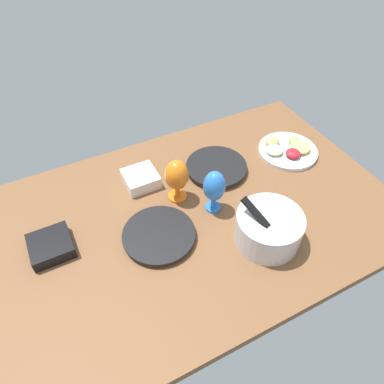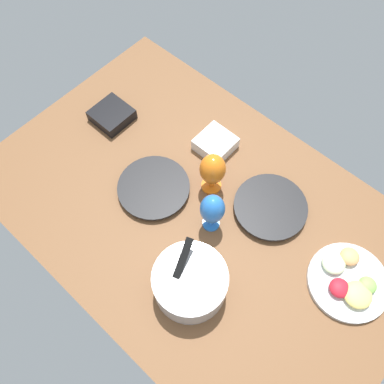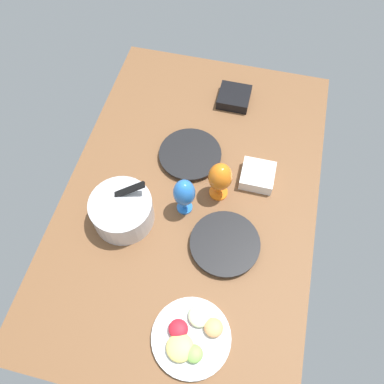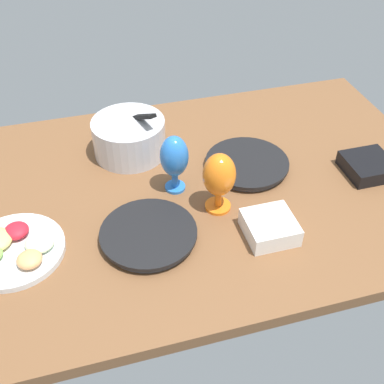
# 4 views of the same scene
# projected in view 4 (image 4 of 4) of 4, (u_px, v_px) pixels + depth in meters

# --- Properties ---
(ground_plane) EXTENTS (1.60, 1.04, 0.04)m
(ground_plane) POSITION_uv_depth(u_px,v_px,m) (198.00, 191.00, 1.52)
(ground_plane) COLOR brown
(dinner_plate_left) EXTENTS (0.27, 0.27, 0.03)m
(dinner_plate_left) POSITION_uv_depth(u_px,v_px,m) (149.00, 235.00, 1.33)
(dinner_plate_left) COLOR #4C4C51
(dinner_plate_left) RESTS_ON ground_plane
(dinner_plate_right) EXTENTS (0.27, 0.27, 0.03)m
(dinner_plate_right) POSITION_uv_depth(u_px,v_px,m) (247.00, 164.00, 1.57)
(dinner_plate_right) COLOR #4C4C51
(dinner_plate_right) RESTS_ON ground_plane
(mixing_bowl) EXTENTS (0.24, 0.24, 0.19)m
(mixing_bowl) POSITION_uv_depth(u_px,v_px,m) (129.00, 136.00, 1.60)
(mixing_bowl) COLOR silver
(mixing_bowl) RESTS_ON ground_plane
(fruit_platter) EXTENTS (0.27, 0.27, 0.05)m
(fruit_platter) POSITION_uv_depth(u_px,v_px,m) (13.00, 248.00, 1.29)
(fruit_platter) COLOR silver
(fruit_platter) RESTS_ON ground_plane
(hurricane_glass_orange) EXTENTS (0.10, 0.10, 0.19)m
(hurricane_glass_orange) POSITION_uv_depth(u_px,v_px,m) (219.00, 177.00, 1.36)
(hurricane_glass_orange) COLOR orange
(hurricane_glass_orange) RESTS_ON ground_plane
(hurricane_glass_blue) EXTENTS (0.09, 0.09, 0.19)m
(hurricane_glass_blue) POSITION_uv_depth(u_px,v_px,m) (174.00, 158.00, 1.42)
(hurricane_glass_blue) COLOR blue
(hurricane_glass_blue) RESTS_ON ground_plane
(square_bowl_white) EXTENTS (0.14, 0.14, 0.05)m
(square_bowl_white) POSITION_uv_depth(u_px,v_px,m) (270.00, 226.00, 1.33)
(square_bowl_white) COLOR white
(square_bowl_white) RESTS_ON ground_plane
(square_bowl_black) EXTENTS (0.15, 0.15, 0.05)m
(square_bowl_black) POSITION_uv_depth(u_px,v_px,m) (368.00, 165.00, 1.55)
(square_bowl_black) COLOR black
(square_bowl_black) RESTS_ON ground_plane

